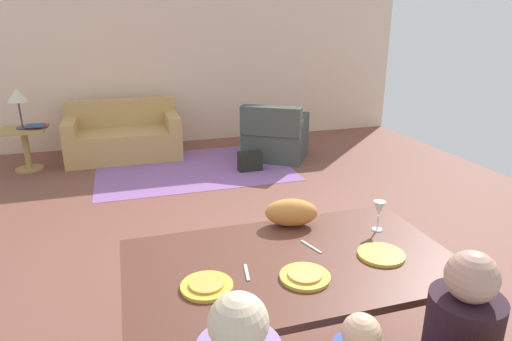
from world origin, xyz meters
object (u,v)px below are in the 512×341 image
at_px(plate_near_woman, 381,255).
at_px(armchair, 275,137).
at_px(book_lower, 40,126).
at_px(plate_near_child, 305,277).
at_px(side_table, 26,143).
at_px(dining_table, 291,272).
at_px(wine_glass, 379,210).
at_px(table_lamp, 17,96).
at_px(handbag, 250,161).
at_px(cat, 291,212).
at_px(couch, 124,137).
at_px(plate_near_man, 207,286).
at_px(book_upper, 35,125).

bearing_deg(plate_near_woman, armchair, 78.26).
bearing_deg(plate_near_woman, book_lower, 116.83).
bearing_deg(plate_near_child, side_table, 113.83).
relative_size(dining_table, wine_glass, 9.31).
height_order(wine_glass, table_lamp, table_lamp).
distance_m(plate_near_woman, handbag, 3.77).
xyz_separation_m(dining_table, wine_glass, (0.62, 0.18, 0.20)).
xyz_separation_m(wine_glass, side_table, (-2.69, 4.32, -0.52)).
height_order(side_table, handbag, side_table).
height_order(dining_table, cat, cat).
xyz_separation_m(plate_near_child, couch, (-0.80, 4.94, -0.46)).
xyz_separation_m(table_lamp, handbag, (2.89, -0.90, -0.88)).
bearing_deg(dining_table, armchair, 71.72).
bearing_deg(handbag, table_lamp, 162.69).
bearing_deg(wine_glass, cat, 155.64).
bearing_deg(plate_near_woman, plate_near_man, -178.80).
relative_size(plate_near_man, book_lower, 1.14).
distance_m(side_table, book_upper, 0.30).
xyz_separation_m(plate_near_child, table_lamp, (-2.07, 4.68, 0.24)).
bearing_deg(cat, book_upper, 133.56).
distance_m(plate_near_child, armchair, 4.47).
bearing_deg(plate_near_child, table_lamp, 113.83).
bearing_deg(book_lower, armchair, -8.40).
bearing_deg(plate_near_man, side_table, 109.00).
relative_size(plate_near_man, plate_near_woman, 1.00).
xyz_separation_m(side_table, book_lower, (0.20, 0.03, 0.22)).
height_order(plate_near_man, plate_near_woman, same).
relative_size(armchair, book_lower, 5.37).
bearing_deg(plate_near_man, plate_near_child, -7.18).
distance_m(plate_near_man, book_upper, 4.80).
distance_m(cat, book_lower, 4.61).
xyz_separation_m(wine_glass, handbag, (0.20, 3.42, -0.76)).
height_order(plate_near_woman, book_lower, plate_near_woman).
bearing_deg(book_lower, couch, 12.13).
height_order(cat, side_table, cat).
height_order(book_lower, handbag, book_lower).
height_order(wine_glass, cat, wine_glass).
xyz_separation_m(plate_near_man, table_lamp, (-1.59, 4.62, 0.24)).
height_order(dining_table, armchair, armchair).
relative_size(wine_glass, book_upper, 0.85).
relative_size(couch, book_upper, 7.33).
relative_size(plate_near_man, plate_near_child, 1.00).
bearing_deg(armchair, plate_near_man, -113.50).
relative_size(plate_near_child, handbag, 0.78).
height_order(book_upper, handbag, book_upper).
xyz_separation_m(dining_table, plate_near_man, (-0.48, -0.12, 0.08)).
bearing_deg(plate_near_woman, wine_glass, 62.27).
relative_size(cat, book_lower, 1.45).
relative_size(cat, armchair, 0.27).
height_order(plate_near_child, wine_glass, wine_glass).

